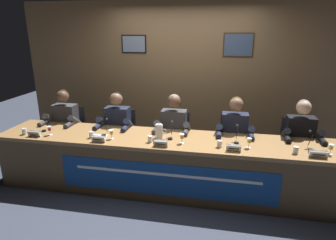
# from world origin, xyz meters

# --- Properties ---
(ground_plane) EXTENTS (12.00, 12.00, 0.00)m
(ground_plane) POSITION_xyz_m (0.00, 0.00, 0.00)
(ground_plane) COLOR #383D4C
(wall_back_panelled) EXTENTS (5.84, 0.14, 2.60)m
(wall_back_panelled) POSITION_xyz_m (0.00, 1.52, 1.30)
(wall_back_panelled) COLOR #937047
(wall_back_panelled) RESTS_ON ground_plane
(conference_table) EXTENTS (4.64, 0.79, 0.75)m
(conference_table) POSITION_xyz_m (0.00, -0.12, 0.53)
(conference_table) COLOR olive
(conference_table) RESTS_ON ground_plane
(chair_far_left) EXTENTS (0.44, 0.45, 0.92)m
(chair_far_left) POSITION_xyz_m (-1.73, 0.58, 0.45)
(chair_far_left) COLOR black
(chair_far_left) RESTS_ON ground_plane
(panelist_far_left) EXTENTS (0.51, 0.48, 1.24)m
(panelist_far_left) POSITION_xyz_m (-1.73, 0.38, 0.73)
(panelist_far_left) COLOR black
(panelist_far_left) RESTS_ON ground_plane
(nameplate_far_left) EXTENTS (0.18, 0.06, 0.08)m
(nameplate_far_left) POSITION_xyz_m (-1.77, -0.28, 0.79)
(nameplate_far_left) COLOR white
(nameplate_far_left) RESTS_ON conference_table
(juice_glass_far_left) EXTENTS (0.06, 0.06, 0.12)m
(juice_glass_far_left) POSITION_xyz_m (-1.60, -0.19, 0.84)
(juice_glass_far_left) COLOR white
(juice_glass_far_left) RESTS_ON conference_table
(water_cup_far_left) EXTENTS (0.06, 0.06, 0.08)m
(water_cup_far_left) POSITION_xyz_m (-1.95, -0.23, 0.79)
(water_cup_far_left) COLOR silver
(water_cup_far_left) RESTS_ON conference_table
(microphone_far_left) EXTENTS (0.06, 0.17, 0.22)m
(microphone_far_left) POSITION_xyz_m (-1.76, -0.04, 0.82)
(microphone_far_left) COLOR black
(microphone_far_left) RESTS_ON conference_table
(chair_left) EXTENTS (0.44, 0.45, 0.92)m
(chair_left) POSITION_xyz_m (-0.87, 0.58, 0.45)
(chair_left) COLOR black
(chair_left) RESTS_ON ground_plane
(panelist_left) EXTENTS (0.51, 0.48, 1.24)m
(panelist_left) POSITION_xyz_m (-0.87, 0.38, 0.73)
(panelist_left) COLOR black
(panelist_left) RESTS_ON ground_plane
(nameplate_left) EXTENTS (0.18, 0.06, 0.08)m
(nameplate_left) POSITION_xyz_m (-0.84, -0.30, 0.79)
(nameplate_left) COLOR white
(nameplate_left) RESTS_ON conference_table
(juice_glass_left) EXTENTS (0.06, 0.06, 0.12)m
(juice_glass_left) POSITION_xyz_m (-0.72, -0.17, 0.84)
(juice_glass_left) COLOR white
(juice_glass_left) RESTS_ON conference_table
(water_cup_left) EXTENTS (0.06, 0.06, 0.08)m
(water_cup_left) POSITION_xyz_m (-1.00, -0.18, 0.79)
(water_cup_left) COLOR silver
(water_cup_left) RESTS_ON conference_table
(microphone_left) EXTENTS (0.06, 0.17, 0.22)m
(microphone_left) POSITION_xyz_m (-0.86, -0.05, 0.82)
(microphone_left) COLOR black
(microphone_left) RESTS_ON conference_table
(chair_center) EXTENTS (0.44, 0.45, 0.92)m
(chair_center) POSITION_xyz_m (0.00, 0.58, 0.45)
(chair_center) COLOR black
(chair_center) RESTS_ON ground_plane
(panelist_center) EXTENTS (0.51, 0.48, 1.24)m
(panelist_center) POSITION_xyz_m (0.00, 0.38, 0.73)
(panelist_center) COLOR black
(panelist_center) RESTS_ON ground_plane
(nameplate_center) EXTENTS (0.18, 0.06, 0.08)m
(nameplate_center) POSITION_xyz_m (-0.03, -0.30, 0.79)
(nameplate_center) COLOR white
(nameplate_center) RESTS_ON conference_table
(juice_glass_center) EXTENTS (0.06, 0.06, 0.12)m
(juice_glass_center) POSITION_xyz_m (0.21, -0.15, 0.84)
(juice_glass_center) COLOR white
(juice_glass_center) RESTS_ON conference_table
(water_cup_center) EXTENTS (0.06, 0.06, 0.08)m
(water_cup_center) POSITION_xyz_m (-0.20, -0.18, 0.79)
(water_cup_center) COLOR silver
(water_cup_center) RESTS_ON conference_table
(microphone_center) EXTENTS (0.06, 0.17, 0.22)m
(microphone_center) POSITION_xyz_m (0.04, -0.00, 0.82)
(microphone_center) COLOR black
(microphone_center) RESTS_ON conference_table
(chair_right) EXTENTS (0.44, 0.45, 0.92)m
(chair_right) POSITION_xyz_m (0.87, 0.58, 0.45)
(chair_right) COLOR black
(chair_right) RESTS_ON ground_plane
(panelist_right) EXTENTS (0.51, 0.48, 1.24)m
(panelist_right) POSITION_xyz_m (0.87, 0.38, 0.73)
(panelist_right) COLOR black
(panelist_right) RESTS_ON ground_plane
(nameplate_right) EXTENTS (0.17, 0.06, 0.08)m
(nameplate_right) POSITION_xyz_m (0.84, -0.28, 0.79)
(nameplate_right) COLOR white
(nameplate_right) RESTS_ON conference_table
(juice_glass_right) EXTENTS (0.06, 0.06, 0.12)m
(juice_glass_right) POSITION_xyz_m (1.02, -0.13, 0.84)
(juice_glass_right) COLOR white
(juice_glass_right) RESTS_ON conference_table
(water_cup_right) EXTENTS (0.06, 0.06, 0.08)m
(water_cup_right) POSITION_xyz_m (0.67, -0.18, 0.79)
(water_cup_right) COLOR silver
(water_cup_right) RESTS_ON conference_table
(microphone_right) EXTENTS (0.06, 0.17, 0.22)m
(microphone_right) POSITION_xyz_m (0.88, 0.01, 0.82)
(microphone_right) COLOR black
(microphone_right) RESTS_ON conference_table
(chair_far_right) EXTENTS (0.44, 0.45, 0.92)m
(chair_far_right) POSITION_xyz_m (1.73, 0.58, 0.45)
(chair_far_right) COLOR black
(chair_far_right) RESTS_ON ground_plane
(panelist_far_right) EXTENTS (0.51, 0.48, 1.24)m
(panelist_far_right) POSITION_xyz_m (1.73, 0.38, 0.73)
(panelist_far_right) COLOR black
(panelist_far_right) RESTS_ON ground_plane
(nameplate_far_right) EXTENTS (0.20, 0.06, 0.08)m
(nameplate_far_right) POSITION_xyz_m (1.76, -0.28, 0.79)
(nameplate_far_right) COLOR white
(nameplate_far_right) RESTS_ON conference_table
(juice_glass_far_right) EXTENTS (0.06, 0.06, 0.12)m
(juice_glass_far_right) POSITION_xyz_m (1.92, -0.16, 0.84)
(juice_glass_far_right) COLOR white
(juice_glass_far_right) RESTS_ON conference_table
(water_cup_far_right) EXTENTS (0.06, 0.06, 0.08)m
(water_cup_far_right) POSITION_xyz_m (1.54, -0.21, 0.79)
(water_cup_far_right) COLOR silver
(water_cup_far_right) RESTS_ON conference_table
(microphone_far_right) EXTENTS (0.06, 0.17, 0.22)m
(microphone_far_right) POSITION_xyz_m (1.73, -0.05, 0.82)
(microphone_far_right) COLOR black
(microphone_far_right) RESTS_ON conference_table
(water_pitcher_central) EXTENTS (0.15, 0.10, 0.21)m
(water_pitcher_central) POSITION_xyz_m (-0.12, -0.02, 0.85)
(water_pitcher_central) COLOR silver
(water_pitcher_central) RESTS_ON conference_table
(document_stack_left) EXTENTS (0.22, 0.17, 0.01)m
(document_stack_left) POSITION_xyz_m (-0.92, -0.13, 0.76)
(document_stack_left) COLOR white
(document_stack_left) RESTS_ON conference_table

